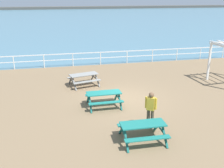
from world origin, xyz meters
The scene contains 8 objects.
ground_plane centered at (0.00, 0.00, -0.10)m, with size 30.00×24.00×0.20m, color #846B4C.
sea_band centered at (0.00, 52.75, 0.00)m, with size 142.00×90.00×0.01m, color teal.
distant_shoreline centered at (0.00, 95.75, 0.00)m, with size 142.00×6.00×1.80m, color #4C4C47.
seaward_railing centered at (0.00, 7.75, 0.76)m, with size 23.07×0.07×1.08m.
picnic_table_near_left centered at (-0.41, -4.49, 0.58)m, with size 1.83×1.58×0.80m.
picnic_table_near_right centered at (-1.96, 2.75, 0.58)m, with size 2.11×1.89×0.80m.
picnic_table_mid_centre centered at (-1.30, -0.77, 0.58)m, with size 1.82×1.56×0.80m.
visitor centered at (0.28, -3.48, 0.95)m, with size 0.45×0.38×1.66m.
Camera 1 is at (-3.57, -13.29, 5.64)m, focal length 41.85 mm.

